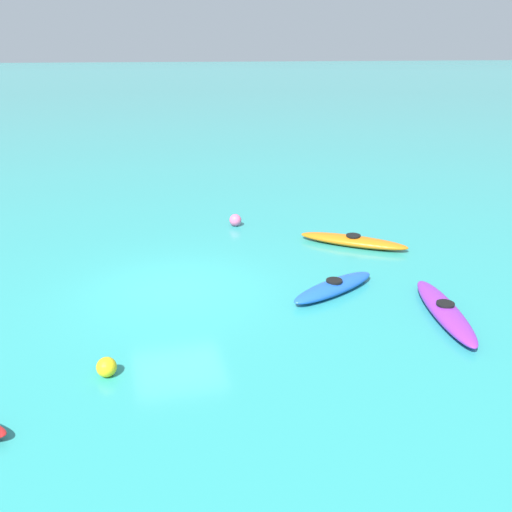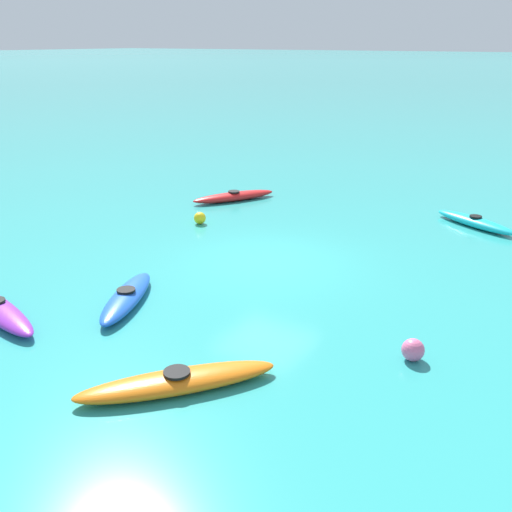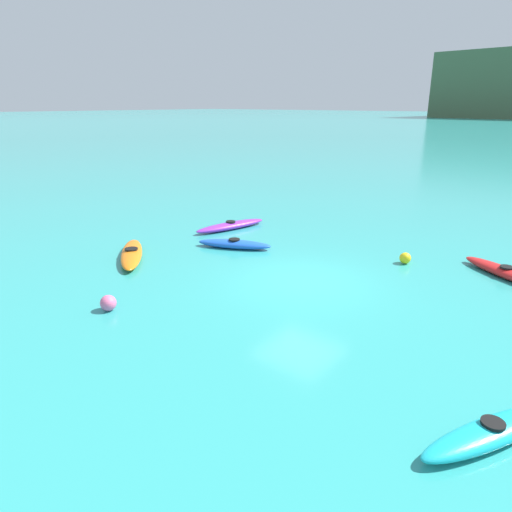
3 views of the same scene
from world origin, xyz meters
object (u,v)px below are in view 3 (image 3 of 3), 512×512
buoy_yellow (405,258)px  kayak_cyan (491,432)px  kayak_purple (231,226)px  buoy_pink (108,303)px  kayak_blue (234,244)px  kayak_orange (132,254)px  kayak_red (506,273)px

buoy_yellow → kayak_cyan: bearing=-58.9°
kayak_purple → buoy_pink: (3.14, -8.32, 0.06)m
kayak_blue → kayak_orange: 3.85m
kayak_red → kayak_purple: 10.91m
kayak_blue → kayak_red: same height
kayak_cyan → kayak_orange: bearing=171.0°
kayak_red → kayak_orange: (-10.89, -6.47, 0.00)m
kayak_purple → buoy_yellow: 7.81m
kayak_blue → buoy_yellow: size_ratio=7.31×
kayak_blue → kayak_red: (8.84, 3.21, -0.00)m
buoy_yellow → buoy_pink: size_ratio=0.91×
buoy_yellow → kayak_orange: bearing=-144.0°
kayak_orange → buoy_yellow: 9.71m
kayak_purple → buoy_yellow: (7.80, 0.47, 0.04)m
kayak_purple → kayak_orange: size_ratio=1.11×
kayak_orange → buoy_yellow: (7.86, 5.70, 0.04)m
kayak_blue → kayak_red: size_ratio=0.91×
buoy_pink → kayak_red: bearing=51.2°
kayak_orange → buoy_pink: 4.44m
kayak_cyan → kayak_purple: size_ratio=0.84×
kayak_cyan → buoy_yellow: (-4.63, 7.68, 0.04)m
kayak_cyan → buoy_yellow: 8.97m
kayak_red → kayak_orange: 12.67m
kayak_blue → kayak_orange: same height
kayak_cyan → kayak_red: (-1.60, 8.45, -0.00)m
buoy_pink → kayak_blue: bearing=100.2°
kayak_cyan → kayak_blue: same height
kayak_orange → buoy_yellow: buoy_yellow is taller
kayak_red → buoy_pink: size_ratio=7.33×
kayak_blue → kayak_orange: bearing=-122.2°
buoy_pink → kayak_cyan: bearing=6.8°
kayak_blue → buoy_pink: 6.45m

